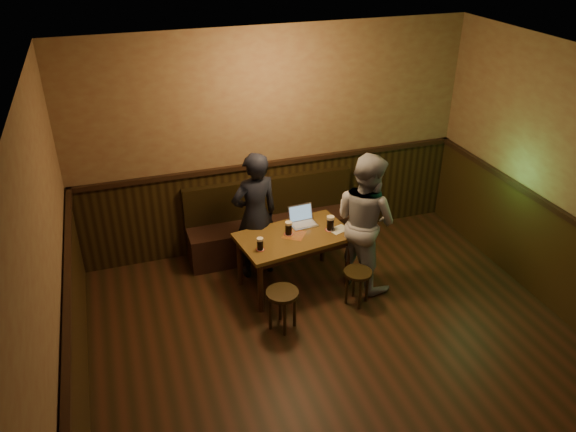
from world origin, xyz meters
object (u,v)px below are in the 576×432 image
(stool_left, at_px, (282,299))
(laptop, at_px, (302,219))
(pub_table, at_px, (294,242))
(pint_right, at_px, (330,223))
(stool_right, at_px, (358,278))
(pint_mid, at_px, (289,228))
(pint_left, at_px, (260,244))
(person_suit, at_px, (255,216))
(bench, at_px, (273,228))
(person_grey, at_px, (365,221))

(stool_left, height_order, laptop, laptop)
(pub_table, relative_size, pint_right, 7.67)
(stool_right, height_order, pint_right, pint_right)
(pint_mid, xyz_separation_m, pint_right, (0.49, -0.06, 0.01))
(pint_left, height_order, pint_right, pint_right)
(pint_left, distance_m, person_suit, 0.57)
(stool_left, relative_size, person_suit, 0.29)
(bench, xyz_separation_m, laptop, (0.18, -0.60, 0.42))
(pint_mid, relative_size, laptop, 0.52)
(stool_right, bearing_deg, pint_right, 102.81)
(pint_left, relative_size, laptop, 0.47)
(pint_right, bearing_deg, person_grey, -23.69)
(laptop, distance_m, person_grey, 0.74)
(pub_table, relative_size, stool_left, 2.92)
(pint_left, distance_m, pint_mid, 0.45)
(pint_left, bearing_deg, person_suit, 79.62)
(pint_right, bearing_deg, pint_left, -170.12)
(bench, relative_size, pub_table, 1.62)
(pint_right, distance_m, laptop, 0.35)
(pub_table, xyz_separation_m, laptop, (0.18, 0.22, 0.14))
(pub_table, relative_size, pint_mid, 8.33)
(pub_table, height_order, pint_left, pint_left)
(stool_left, bearing_deg, person_grey, 24.21)
(laptop, bearing_deg, stool_right, -68.08)
(stool_right, xyz_separation_m, pint_mid, (-0.61, 0.59, 0.42))
(stool_left, relative_size, pint_left, 3.17)
(pint_right, bearing_deg, stool_right, -77.19)
(stool_right, height_order, laptop, laptop)
(person_suit, bearing_deg, pint_left, 69.26)
(bench, xyz_separation_m, stool_left, (-0.37, -1.53, 0.06))
(person_grey, bearing_deg, pint_left, 67.91)
(pint_mid, distance_m, pint_right, 0.49)
(pint_mid, height_order, pint_right, pint_right)
(stool_right, relative_size, laptop, 1.35)
(bench, relative_size, person_suit, 1.39)
(laptop, bearing_deg, pint_left, -151.41)
(pub_table, distance_m, pint_right, 0.47)
(bench, bearing_deg, pub_table, -90.00)
(pub_table, height_order, pint_right, pint_right)
(pub_table, xyz_separation_m, pint_left, (-0.45, -0.18, 0.16))
(pub_table, xyz_separation_m, pint_mid, (-0.06, 0.03, 0.17))
(stool_left, bearing_deg, person_suit, 88.77)
(bench, distance_m, stool_left, 1.57)
(stool_left, bearing_deg, stool_right, 8.82)
(pint_right, bearing_deg, person_suit, 152.56)
(laptop, bearing_deg, person_grey, -37.04)
(pub_table, height_order, pint_mid, pint_mid)
(stool_left, bearing_deg, pub_table, 62.22)
(person_suit, distance_m, person_grey, 1.27)
(pint_left, height_order, person_grey, person_grey)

